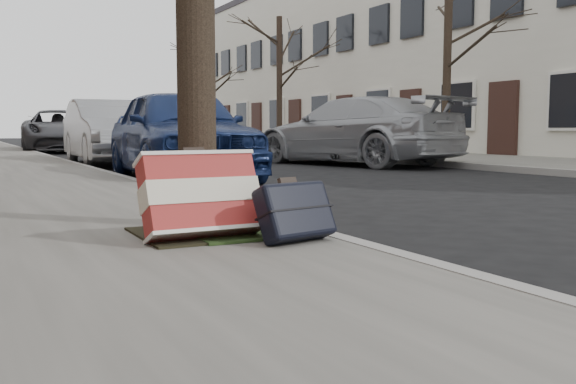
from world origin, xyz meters
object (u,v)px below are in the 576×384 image
suitcase_red (200,196)px  suitcase_navy (295,211)px  car_near_front (180,133)px  car_near_mid (111,132)px

suitcase_red → suitcase_navy: suitcase_red is taller
suitcase_red → suitcase_navy: size_ratio=1.45×
car_near_front → suitcase_navy: bearing=-98.4°
suitcase_navy → car_near_front: car_near_front is taller
suitcase_red → car_near_mid: (1.85, 11.27, 0.35)m
car_near_front → suitcase_red: bearing=-103.2°
car_near_mid → car_near_front: bearing=-88.2°
suitcase_red → suitcase_navy: bearing=-36.2°
suitcase_navy → car_near_mid: 11.70m
car_near_front → car_near_mid: bearing=94.1°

